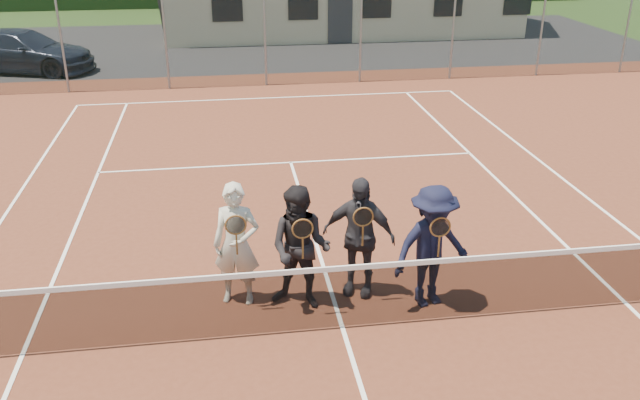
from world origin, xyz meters
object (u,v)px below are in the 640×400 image
object	(u,v)px
car_c	(23,51)
player_b	(300,248)
tennis_net	(343,294)
player_a	(237,244)
player_c	(359,236)
player_d	(432,247)

from	to	relation	value
car_c	player_b	distance (m)	17.65
tennis_net	player_a	bearing A→B (deg)	146.45
player_a	player_b	distance (m)	0.90
player_b	player_c	distance (m)	0.90
player_c	player_b	bearing A→B (deg)	-164.25
car_c	player_c	bearing A→B (deg)	-134.52
player_d	tennis_net	bearing A→B (deg)	-162.13
player_a	player_c	world-z (taller)	same
tennis_net	player_a	xyz separation A→B (m)	(-1.34, 0.89, 0.38)
tennis_net	player_d	distance (m)	1.44
car_c	player_c	xyz separation A→B (m)	(8.37, -15.73, 0.22)
car_c	player_a	distance (m)	17.08
car_c	player_c	size ratio (longest dim) A/B	2.67
tennis_net	player_a	world-z (taller)	player_a
player_c	player_d	xyz separation A→B (m)	(0.94, -0.46, -0.00)
tennis_net	player_c	bearing A→B (deg)	66.61
tennis_net	player_a	distance (m)	1.66
player_c	tennis_net	bearing A→B (deg)	-113.39
car_c	player_d	bearing A→B (deg)	-132.64
tennis_net	player_c	xyz separation A→B (m)	(0.38, 0.89, 0.38)
player_a	car_c	bearing A→B (deg)	112.90
tennis_net	player_b	size ratio (longest dim) A/B	6.49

